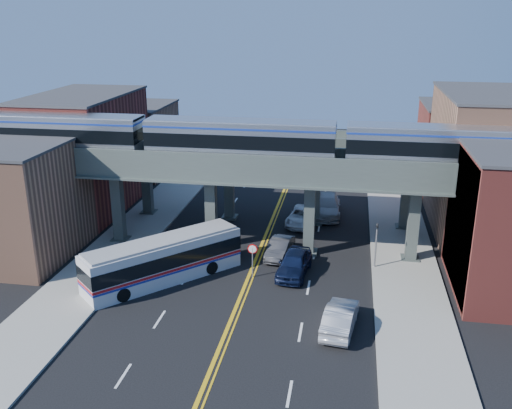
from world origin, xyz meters
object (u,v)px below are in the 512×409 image
Objects in this scene: traffic_signal at (376,240)px; car_lane_c at (303,216)px; transit_bus at (163,260)px; stop_sign at (253,255)px; transit_train at (240,139)px; car_lane_a at (294,263)px; car_parked_curb at (340,318)px; car_lane_d at (326,206)px; car_lane_b at (280,248)px.

car_lane_c is at bearing 125.82° from traffic_signal.
transit_bus is at bearing -163.23° from traffic_signal.
transit_train is at bearing 110.09° from stop_sign.
car_lane_a is at bearing -40.03° from transit_train.
car_lane_a is 0.96× the size of car_lane_c.
car_lane_a is 1.03× the size of car_parked_curb.
car_lane_d is at bearing 72.23° from stop_sign.
stop_sign reaches higher than car_lane_b.
stop_sign reaches higher than car_parked_curb.
traffic_signal is at bearing -30.11° from transit_bus.
traffic_signal is 9.69m from car_parked_curb.
transit_bus is at bearing -123.97° from transit_train.
car_parked_curb is at bearing -56.73° from car_lane_b.
traffic_signal is 12.35m from car_lane_d.
car_lane_d reaches higher than car_lane_a.
stop_sign is 3.23m from car_lane_a.
car_lane_d is 1.27× the size of car_parked_curb.
car_lane_a is at bearing -81.36° from car_lane_c.
transit_bus is (-15.15, -4.57, -0.74)m from traffic_signal.
transit_train reaches higher than car_lane_d.
car_parked_curb is (5.05, -10.27, 0.10)m from car_lane_b.
stop_sign is 4.39m from car_lane_b.
traffic_signal is at bearing -72.16° from car_lane_d.
traffic_signal is 0.39× the size of transit_bus.
transit_bus is at bearing -12.68° from car_parked_curb.
transit_bus is at bearing -116.92° from car_lane_c.
car_lane_a is at bearing -99.57° from car_lane_d.
traffic_signal is at bearing -10.56° from transit_train.
transit_bus is at bearing -165.94° from stop_sign.
car_lane_d is at bearing -77.24° from car_parked_curb.
car_parked_curb is at bearing -57.90° from car_lane_a.
transit_train is 17.31× the size of stop_sign.
traffic_signal is 10.80m from car_lane_c.
stop_sign is at bearing -110.18° from car_lane_d.
transit_train reaches higher than car_lane_a.
car_lane_d reaches higher than car_parked_curb.
car_lane_a is (4.78, -4.02, -8.32)m from transit_train.
transit_bus reaches higher than car_lane_b.
car_lane_a is 3.34m from car_lane_b.
car_lane_c is at bearing 56.14° from transit_train.
traffic_signal is at bearing -96.65° from car_parked_curb.
transit_train is at bearing 170.20° from car_lane_b.
transit_train reaches higher than car_parked_curb.
transit_bus reaches higher than car_parked_curb.
car_lane_a is (2.95, 0.98, -0.88)m from stop_sign.
car_parked_curb reaches higher than car_lane_c.
transit_train is 9.15m from stop_sign.
car_lane_c is at bearing 77.23° from stop_sign.
traffic_signal is (8.90, 3.00, 0.54)m from stop_sign.
car_lane_a reaches higher than car_lane_c.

